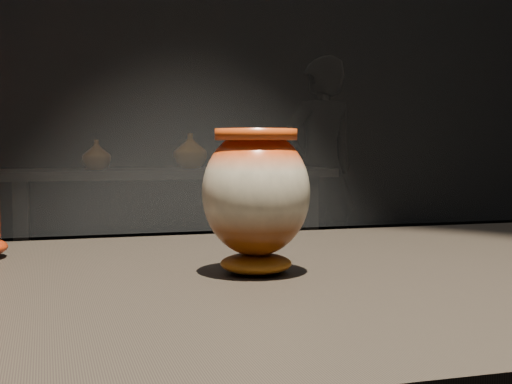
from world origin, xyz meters
TOP-DOWN VIEW (x-y plane):
  - main_vase at (-0.05, 0.02)m, footprint 0.15×0.15m
  - back_shelf at (0.42, 3.49)m, footprint 2.00×0.60m
  - back_vase_left at (-0.01, 3.46)m, footprint 0.24×0.24m
  - back_vase_mid at (0.57, 3.55)m, footprint 0.29×0.29m
  - back_vase_right at (1.00, 3.53)m, footprint 0.07×0.07m
  - visitor at (1.76, 4.35)m, footprint 0.69×0.51m

SIDE VIEW (x-z plane):
  - back_shelf at x=0.42m, z-range 0.19..1.09m
  - visitor at x=1.76m, z-range 0.00..1.72m
  - back_vase_right at x=1.00m, z-range 0.90..1.02m
  - back_vase_left at x=-0.01m, z-range 0.90..1.08m
  - main_vase at x=-0.05m, z-range 0.91..1.09m
  - back_vase_mid at x=0.57m, z-range 0.90..1.12m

